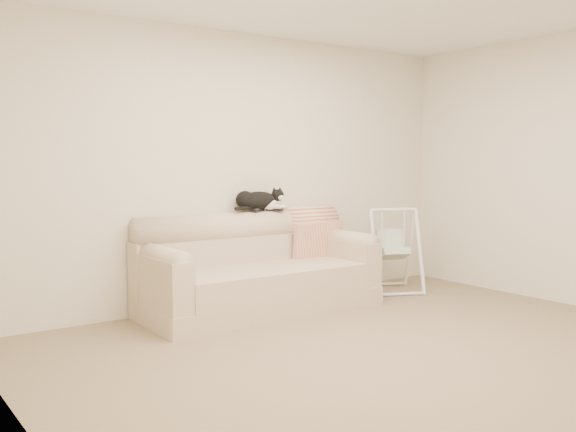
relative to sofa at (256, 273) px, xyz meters
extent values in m
plane|color=#7D6A4E|center=(0.09, -1.62, -0.35)|extent=(5.00, 5.00, 0.00)
cube|color=beige|center=(0.09, 0.38, 0.95)|extent=(5.00, 0.04, 2.60)
cube|color=beige|center=(-2.41, -1.62, 0.95)|extent=(0.04, 4.00, 2.60)
cube|color=tan|center=(0.00, -0.09, -0.26)|extent=(2.20, 0.90, 0.18)
cube|color=tan|center=(0.00, -0.20, -0.05)|extent=(1.80, 0.68, 0.24)
cube|color=tan|center=(0.00, 0.25, 0.08)|extent=(2.20, 0.22, 0.50)
cylinder|color=tan|center=(0.00, 0.25, 0.41)|extent=(2.16, 0.28, 0.28)
cube|color=tan|center=(-0.99, -0.09, 0.04)|extent=(0.20, 0.88, 0.42)
cylinder|color=tan|center=(-0.99, -0.09, 0.25)|extent=(0.18, 0.84, 0.18)
cube|color=tan|center=(0.99, -0.09, 0.04)|extent=(0.20, 0.88, 0.42)
cylinder|color=tan|center=(0.99, -0.09, 0.25)|extent=(0.18, 0.84, 0.18)
cube|color=black|center=(0.18, 0.24, 0.56)|extent=(0.18, 0.13, 0.02)
cube|color=gray|center=(0.18, 0.24, 0.57)|extent=(0.11, 0.08, 0.01)
cube|color=black|center=(0.35, 0.22, 0.56)|extent=(0.16, 0.15, 0.02)
ellipsoid|color=black|center=(0.19, 0.26, 0.65)|extent=(0.41, 0.20, 0.17)
ellipsoid|color=black|center=(0.05, 0.27, 0.66)|extent=(0.19, 0.18, 0.17)
ellipsoid|color=white|center=(0.30, 0.22, 0.62)|extent=(0.16, 0.11, 0.12)
ellipsoid|color=black|center=(0.38, 0.21, 0.70)|extent=(0.13, 0.13, 0.12)
ellipsoid|color=white|center=(0.39, 0.16, 0.68)|extent=(0.07, 0.06, 0.05)
sphere|color=#BF7272|center=(0.39, 0.14, 0.68)|extent=(0.01, 0.01, 0.01)
cone|color=black|center=(0.35, 0.22, 0.76)|extent=(0.06, 0.07, 0.06)
cone|color=black|center=(0.42, 0.22, 0.76)|extent=(0.06, 0.07, 0.06)
sphere|color=olive|center=(0.36, 0.17, 0.71)|extent=(0.02, 0.02, 0.02)
sphere|color=olive|center=(0.41, 0.16, 0.71)|extent=(0.02, 0.02, 0.02)
ellipsoid|color=white|center=(0.36, 0.18, 0.59)|extent=(0.08, 0.10, 0.04)
ellipsoid|color=white|center=(0.42, 0.18, 0.59)|extent=(0.08, 0.10, 0.04)
cylinder|color=black|center=(-0.01, 0.20, 0.59)|extent=(0.22, 0.10, 0.04)
cylinder|color=#C05438|center=(0.79, 0.25, 0.41)|extent=(0.57, 0.33, 0.33)
cube|color=#C05438|center=(0.79, 0.08, 0.21)|extent=(0.57, 0.09, 0.42)
cylinder|color=white|center=(1.38, -0.11, 0.08)|extent=(0.16, 0.30, 0.88)
cylinder|color=white|center=(1.49, 0.13, 0.08)|extent=(0.16, 0.30, 0.88)
cylinder|color=white|center=(1.83, -0.32, 0.08)|extent=(0.16, 0.30, 0.88)
cylinder|color=white|center=(1.94, -0.07, 0.08)|extent=(0.16, 0.30, 0.88)
cylinder|color=white|center=(1.66, -0.09, 0.52)|extent=(0.47, 0.24, 0.04)
cylinder|color=white|center=(1.55, -0.34, -0.33)|extent=(0.47, 0.23, 0.03)
cylinder|color=white|center=(1.77, 0.15, -0.33)|extent=(0.47, 0.23, 0.03)
cube|color=white|center=(1.65, -0.12, 0.05)|extent=(0.37, 0.36, 0.17)
cube|color=white|center=(1.70, -0.01, 0.19)|extent=(0.32, 0.24, 0.23)
cylinder|color=white|center=(1.55, -0.04, 0.31)|extent=(0.02, 0.02, 0.41)
cylinder|color=white|center=(1.77, -0.14, 0.31)|extent=(0.02, 0.02, 0.41)
camera|label=1|loc=(-3.15, -4.95, 1.04)|focal=40.00mm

